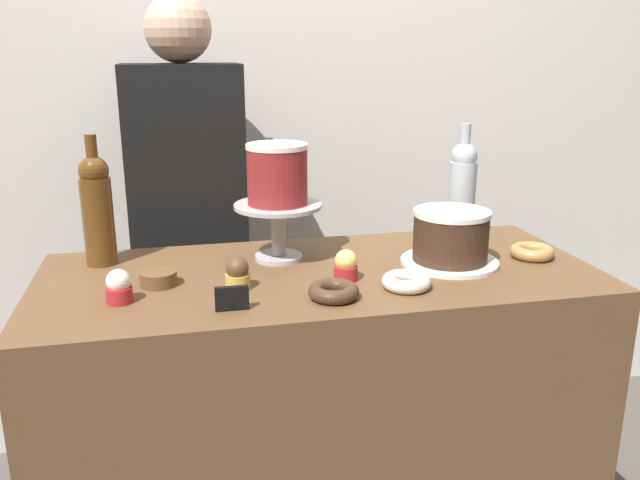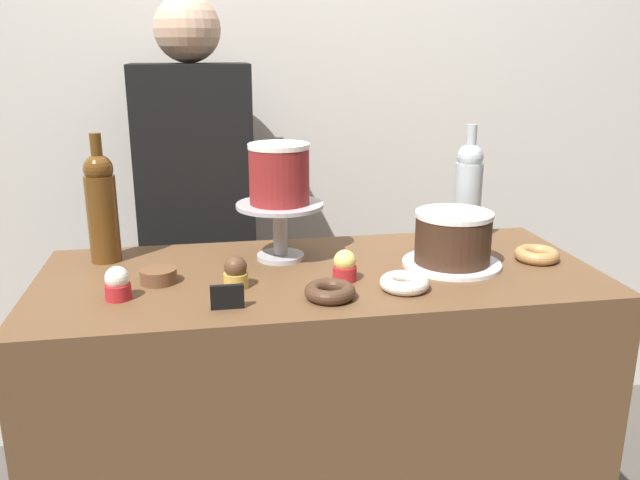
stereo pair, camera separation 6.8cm
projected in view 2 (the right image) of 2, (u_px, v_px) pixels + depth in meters
name	position (u px, v px, depth m)	size (l,w,h in m)	color
back_wall	(277.00, 91.00, 2.30)	(6.00, 0.05, 2.60)	silver
display_counter	(320.00, 437.00, 1.72)	(1.35, 0.58, 0.92)	brown
cake_stand_pedestal	(280.00, 221.00, 1.66)	(0.22, 0.22, 0.15)	#B2B2B7
white_layer_cake	(279.00, 174.00, 1.62)	(0.15, 0.15, 0.15)	maroon
silver_serving_platter	(451.00, 264.00, 1.63)	(0.24, 0.24, 0.01)	white
chocolate_round_cake	(453.00, 237.00, 1.61)	(0.19, 0.19, 0.13)	#3D2619
wine_bottle_clear	(468.00, 190.00, 1.81)	(0.08, 0.08, 0.33)	#B2BCC1
wine_bottle_amber	(102.00, 206.00, 1.63)	(0.08, 0.08, 0.33)	#5B3814
cupcake_lemon	(345.00, 266.00, 1.52)	(0.06, 0.06, 0.07)	red
cupcake_chocolate	(236.00, 273.00, 1.48)	(0.06, 0.06, 0.07)	gold
cupcake_vanilla	(118.00, 284.00, 1.41)	(0.06, 0.06, 0.07)	red
donut_sugar	(404.00, 283.00, 1.47)	(0.11, 0.11, 0.03)	silver
donut_maple	(537.00, 255.00, 1.67)	(0.11, 0.11, 0.03)	#B27F47
donut_chocolate	(330.00, 291.00, 1.41)	(0.11, 0.11, 0.03)	#472D1E
cookie_stack	(158.00, 276.00, 1.51)	(0.08, 0.08, 0.03)	brown
price_sign_chalkboard	(227.00, 297.00, 1.36)	(0.07, 0.01, 0.05)	black
barista_figure	(199.00, 241.00, 2.13)	(0.36, 0.22, 1.60)	black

